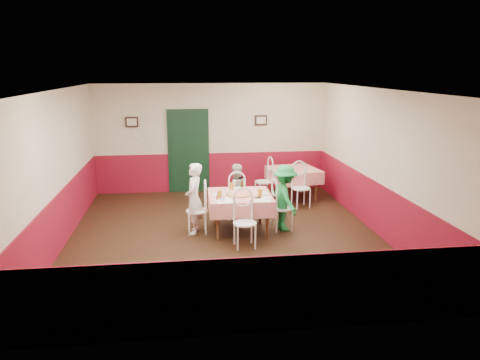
{
  "coord_description": "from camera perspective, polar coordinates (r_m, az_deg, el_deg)",
  "views": [
    {
      "loc": [
        -0.81,
        -8.58,
        3.17
      ],
      "look_at": [
        0.33,
        0.2,
        1.05
      ],
      "focal_mm": 35.0,
      "sensor_mm": 36.0,
      "label": 1
    }
  ],
  "objects": [
    {
      "name": "picture_left",
      "position": [
        12.16,
        -13.05,
        6.9
      ],
      "size": [
        0.32,
        0.03,
        0.26
      ],
      "primitive_type": "cube",
      "color": "black",
      "rests_on": "back_wall"
    },
    {
      "name": "shaker_c",
      "position": [
        8.79,
        -2.83,
        -2.15
      ],
      "size": [
        0.04,
        0.04,
        0.09
      ],
      "primitive_type": "cylinder",
      "rotation": [
        0.0,
        0.0,
        -0.03
      ],
      "color": "#B23319",
      "rests_on": "main_table"
    },
    {
      "name": "chair_left",
      "position": [
        9.22,
        -5.28,
        -3.76
      ],
      "size": [
        0.42,
        0.42,
        0.9
      ],
      "primitive_type": null,
      "rotation": [
        0.0,
        0.0,
        -1.57
      ],
      "color": "white",
      "rests_on": "ground"
    },
    {
      "name": "shaker_a",
      "position": [
        8.7,
        -2.33,
        -2.31
      ],
      "size": [
        0.04,
        0.04,
        0.09
      ],
      "primitive_type": "cylinder",
      "rotation": [
        0.0,
        0.0,
        -0.03
      ],
      "color": "silver",
      "rests_on": "main_table"
    },
    {
      "name": "chair_near",
      "position": [
        8.46,
        0.59,
        -5.3
      ],
      "size": [
        0.45,
        0.45,
        0.9
      ],
      "primitive_type": null,
      "rotation": [
        0.0,
        0.0,
        0.07
      ],
      "color": "white",
      "rests_on": "ground"
    },
    {
      "name": "chair_second_a",
      "position": [
        11.51,
        2.9,
        -0.21
      ],
      "size": [
        0.49,
        0.49,
        0.9
      ],
      "primitive_type": null,
      "rotation": [
        0.0,
        0.0,
        -1.4
      ],
      "color": "white",
      "rests_on": "ground"
    },
    {
      "name": "wainscot_left",
      "position": [
        9.25,
        -20.7,
        -4.21
      ],
      "size": [
        0.03,
        7.0,
        1.0
      ],
      "primitive_type": "cube",
      "color": "maroon",
      "rests_on": "ground"
    },
    {
      "name": "wainscot_back",
      "position": [
        12.38,
        -3.46,
        1.0
      ],
      "size": [
        6.0,
        0.03,
        1.0
      ],
      "primitive_type": "cube",
      "color": "maroon",
      "rests_on": "ground"
    },
    {
      "name": "diner_right",
      "position": [
        9.33,
        5.51,
        -2.19
      ],
      "size": [
        0.63,
        0.92,
        1.32
      ],
      "primitive_type": "imported",
      "rotation": [
        0.0,
        0.0,
        1.74
      ],
      "color": "gray",
      "rests_on": "ground"
    },
    {
      "name": "wallet",
      "position": [
        8.91,
        2.18,
        -2.16
      ],
      "size": [
        0.11,
        0.09,
        0.02
      ],
      "primitive_type": "cube",
      "rotation": [
        0.0,
        0.0,
        -0.03
      ],
      "color": "black",
      "rests_on": "main_table"
    },
    {
      "name": "chair_far",
      "position": [
        10.07,
        -0.49,
        -2.2
      ],
      "size": [
        0.42,
        0.42,
        0.9
      ],
      "primitive_type": null,
      "rotation": [
        0.0,
        0.0,
        3.13
      ],
      "color": "white",
      "rests_on": "ground"
    },
    {
      "name": "second_table",
      "position": [
        11.68,
        6.52,
        -0.46
      ],
      "size": [
        1.3,
        1.3,
        0.77
      ],
      "primitive_type": "cube",
      "rotation": [
        0.0,
        0.0,
        0.17
      ],
      "color": "red",
      "rests_on": "ground"
    },
    {
      "name": "plate_far",
      "position": [
        9.59,
        -0.35,
        -1.03
      ],
      "size": [
        0.26,
        0.26,
        0.01
      ],
      "primitive_type": "cylinder",
      "rotation": [
        0.0,
        0.0,
        -0.03
      ],
      "color": "white",
      "rests_on": "main_table"
    },
    {
      "name": "shaker_b",
      "position": [
        8.7,
        -1.99,
        -2.31
      ],
      "size": [
        0.04,
        0.04,
        0.09
      ],
      "primitive_type": "cylinder",
      "rotation": [
        0.0,
        0.0,
        -0.03
      ],
      "color": "silver",
      "rests_on": "main_table"
    },
    {
      "name": "left_wall",
      "position": [
        9.03,
        -21.26,
        1.24
      ],
      "size": [
        0.1,
        7.0,
        2.8
      ],
      "primitive_type": "cube",
      "color": "beige",
      "rests_on": "ground"
    },
    {
      "name": "glass_a",
      "position": [
        8.87,
        -2.49,
        -1.8
      ],
      "size": [
        0.09,
        0.09,
        0.15
      ],
      "primitive_type": "cylinder",
      "rotation": [
        0.0,
        0.0,
        -0.03
      ],
      "color": "#BF7219",
      "rests_on": "main_table"
    },
    {
      "name": "ceiling",
      "position": [
        8.63,
        -2.03,
        11.0
      ],
      "size": [
        7.0,
        7.0,
        0.0
      ],
      "primitive_type": "plane",
      "color": "white",
      "rests_on": "back_wall"
    },
    {
      "name": "thermostat",
      "position": [
        12.19,
        -12.49,
        5.28
      ],
      "size": [
        0.1,
        0.03,
        0.1
      ],
      "primitive_type": "cube",
      "color": "white",
      "rests_on": "back_wall"
    },
    {
      "name": "front_wall",
      "position": [
        5.44,
        1.58,
        -5.53
      ],
      "size": [
        6.0,
        0.1,
        2.8
      ],
      "primitive_type": "cube",
      "color": "beige",
      "rests_on": "ground"
    },
    {
      "name": "diner_left",
      "position": [
        9.15,
        -5.62,
        -2.27
      ],
      "size": [
        0.42,
        0.56,
        1.4
      ],
      "primitive_type": "imported",
      "rotation": [
        0.0,
        0.0,
        -1.75
      ],
      "color": "gray",
      "rests_on": "ground"
    },
    {
      "name": "pizza",
      "position": [
        9.12,
        -0.1,
        -1.74
      ],
      "size": [
        0.5,
        0.5,
        0.03
      ],
      "primitive_type": "cylinder",
      "rotation": [
        0.0,
        0.0,
        -0.03
      ],
      "color": "#B74723",
      "rests_on": "main_table"
    },
    {
      "name": "plate_right",
      "position": [
        9.2,
        2.74,
        -1.68
      ],
      "size": [
        0.26,
        0.26,
        0.01
      ],
      "primitive_type": "cylinder",
      "rotation": [
        0.0,
        0.0,
        -0.03
      ],
      "color": "white",
      "rests_on": "main_table"
    },
    {
      "name": "menu_left",
      "position": [
        8.75,
        -1.91,
        -2.52
      ],
      "size": [
        0.34,
        0.43,
        0.0
      ],
      "primitive_type": "cube",
      "rotation": [
        0.0,
        0.0,
        0.11
      ],
      "color": "white",
      "rests_on": "main_table"
    },
    {
      "name": "picture_right",
      "position": [
        12.29,
        2.57,
        7.29
      ],
      "size": [
        0.32,
        0.03,
        0.26
      ],
      "primitive_type": "cube",
      "color": "black",
      "rests_on": "back_wall"
    },
    {
      "name": "chair_second_b",
      "position": [
        10.96,
        7.46,
        -1.01
      ],
      "size": [
        0.49,
        0.49,
        0.9
      ],
      "primitive_type": null,
      "rotation": [
        0.0,
        0.0,
        0.17
      ],
      "color": "white",
      "rests_on": "ground"
    },
    {
      "name": "beer_bottle",
      "position": [
        9.55,
        0.24,
        -0.55
      ],
      "size": [
        0.05,
        0.05,
        0.19
      ],
      "primitive_type": "cylinder",
      "rotation": [
        0.0,
        0.0,
        -0.03
      ],
      "color": "#381C0A",
      "rests_on": "main_table"
    },
    {
      "name": "back_wall",
      "position": [
        12.24,
        -3.52,
        5.13
      ],
      "size": [
        6.0,
        0.1,
        2.8
      ],
      "primitive_type": "cube",
      "color": "beige",
      "rests_on": "ground"
    },
    {
      "name": "door",
      "position": [
        12.22,
        -6.29,
        3.4
      ],
      "size": [
        0.96,
        0.06,
        2.1
      ],
      "primitive_type": "cube",
      "color": "black",
      "rests_on": "ground"
    },
    {
      "name": "chair_right",
      "position": [
        9.38,
        5.18,
        -3.44
      ],
      "size": [
        0.45,
        0.45,
        0.9
      ],
      "primitive_type": null,
      "rotation": [
        0.0,
        0.0,
        1.64
      ],
      "color": "white",
      "rests_on": "ground"
    },
    {
      "name": "menu_right",
      "position": [
        8.85,
        2.79,
        -2.33
      ],
      "size": [
        0.39,
        0.46,
        0.0
      ],
      "primitive_type": "cube",
      "rotation": [
        0.0,
        0.0,
        -0.24
      ],
      "color": "white",
      "rests_on": "main_table"
    },
    {
      "name": "wainscot_front",
      "position": [
        5.81,
        1.5,
        -13.9
      ],
      "size": [
        6.0,
        0.03,
        1.0
      ],
      "primitive_type": "cube",
      "color": "maroon",
      "rests_on": "ground"
    },
    {
      "name": "floor",
      "position": [
        9.18,
        -1.88,
        -6.73
      ],
      "size": [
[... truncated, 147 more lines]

